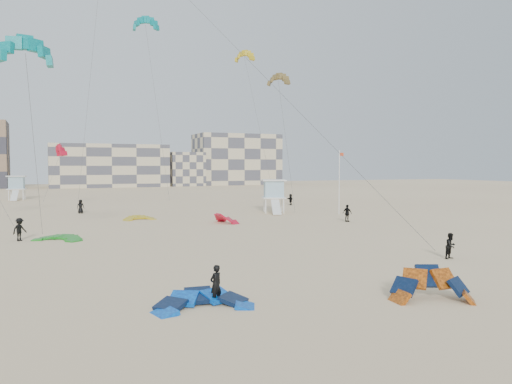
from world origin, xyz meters
name	(u,v)px	position (x,y,z in m)	size (l,w,h in m)	color
ground	(231,317)	(0.00, 0.00, 0.00)	(320.00, 320.00, 0.00)	beige
kite_ground_blue	(204,308)	(-0.63, 1.70, 0.00)	(4.00, 4.08, 1.11)	#0279F8
kite_ground_orange	(432,301)	(9.03, -1.20, 0.00)	(3.59, 2.84, 2.28)	orange
kite_ground_green	(59,240)	(-5.79, 24.65, 0.00)	(3.65, 3.86, 0.58)	#189117
kite_ground_red_far	(226,223)	(10.61, 30.76, 0.00)	(3.06, 2.84, 1.59)	red
kite_ground_yellow	(139,220)	(2.84, 37.52, 0.00)	(3.35, 3.47, 0.80)	gold
kitesurfer_main	(216,284)	(0.03, 2.04, 0.85)	(0.62, 0.41, 1.70)	black
kitesurfer_b	(451,246)	(17.25, 6.15, 0.84)	(0.81, 0.63, 1.67)	black
kitesurfer_c	(20,229)	(-8.66, 25.37, 0.92)	(1.19, 0.68, 1.84)	black
kitesurfer_d	(347,213)	(22.95, 26.77, 0.92)	(1.08, 0.45, 1.85)	black
kitesurfer_e	(81,206)	(-2.70, 47.85, 0.88)	(0.86, 0.56, 1.75)	black
kitesurfer_f	(291,199)	(27.74, 49.64, 0.85)	(1.58, 0.50, 1.70)	black
kite_fly_teal_a	(25,53)	(-7.71, 17.73, 13.28)	(4.02, 5.29, 13.34)	#0BA1A1
kite_fly_olive	(278,81)	(20.64, 39.15, 16.74)	(5.22, 12.86, 16.93)	brown
kite_fly_yellow	(244,57)	(22.39, 55.19, 23.00)	(7.08, 4.49, 23.14)	gold
kite_fly_teal_b	(145,25)	(6.51, 52.41, 25.54)	(5.46, 4.52, 25.65)	#0BA1A1
kite_fly_red	(61,151)	(-4.54, 59.66, 8.10)	(4.42, 5.77, 8.38)	red
lifeguard_tower_near	(274,196)	(20.21, 39.48, 2.09)	(3.80, 6.23, 4.23)	white
lifeguard_tower_far	(17,188)	(-11.39, 78.62, 2.11)	(3.26, 5.94, 4.25)	white
flagpole	(339,181)	(26.64, 34.22, 4.14)	(0.64, 0.10, 7.89)	white
condo_mid	(109,166)	(10.00, 130.00, 6.00)	(32.00, 16.00, 12.00)	beige
condo_east	(237,160)	(50.00, 132.00, 8.00)	(26.00, 14.00, 16.00)	beige
condo_fill_right	(185,169)	(32.00, 128.00, 5.00)	(10.00, 10.00, 10.00)	beige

